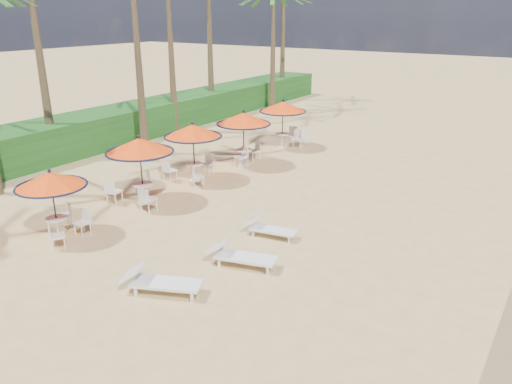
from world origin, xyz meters
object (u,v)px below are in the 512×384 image
station_3 (244,123)px  station_4 (285,112)px  lounger_mid (239,255)px  station_0 (53,188)px  station_1 (139,154)px  station_2 (193,138)px  lounger_near (158,281)px  lounger_far (268,228)px

station_3 → station_4: station_3 is taller
lounger_mid → station_0: bearing=179.8°
station_0 → station_3: 9.98m
station_3 → station_1: bearing=-94.1°
station_3 → lounger_mid: size_ratio=1.23×
station_2 → lounger_near: 9.36m
station_4 → station_1: bearing=-92.0°
station_0 → station_3: station_3 is taller
station_3 → lounger_mid: station_3 is taller
lounger_near → lounger_far: size_ratio=1.22×
lounger_near → lounger_far: lounger_near is taller
station_0 → lounger_near: 5.36m
station_4 → lounger_near: station_4 is taller
station_4 → lounger_near: size_ratio=1.16×
lounger_near → station_0: bearing=148.0°
station_3 → station_4: size_ratio=1.02×
lounger_mid → lounger_far: size_ratio=1.18×
station_2 → lounger_mid: bearing=-40.7°
station_2 → lounger_far: bearing=-28.3°
station_1 → station_2: station_1 is taller
station_0 → station_4: (0.36, 13.92, 0.20)m
station_0 → lounger_mid: bearing=15.2°
station_3 → lounger_far: station_3 is taller
station_4 → lounger_mid: bearing=-65.2°
station_3 → lounger_far: 8.28m
station_1 → station_2: 3.18m
station_3 → lounger_near: size_ratio=1.19×
station_1 → station_2: size_ratio=1.03×
lounger_far → station_2: bearing=141.3°
station_2 → station_3: station_3 is taller
station_0 → station_2: (-0.07, 6.89, 0.19)m
lounger_mid → station_4: bearing=99.4°
station_2 → lounger_mid: 8.20m
station_1 → station_3: station_1 is taller
lounger_near → lounger_mid: 2.54m
station_1 → lounger_mid: bearing=-18.9°
station_0 → station_2: station_2 is taller
lounger_mid → station_3: bearing=108.5°
lounger_mid → station_1: bearing=145.7°
lounger_far → lounger_near: bearing=-107.2°
station_2 → lounger_near: size_ratio=1.16×
station_0 → lounger_mid: 6.39m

